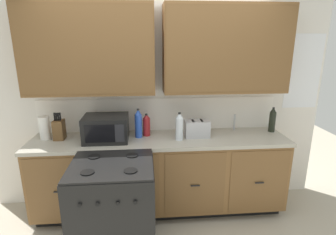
% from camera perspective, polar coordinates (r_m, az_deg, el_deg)
% --- Properties ---
extents(ground_plane, '(8.00, 8.00, 0.00)m').
position_cam_1_polar(ground_plane, '(3.27, -1.21, -21.86)').
color(ground_plane, '#B2A893').
extents(wall_unit, '(4.08, 0.40, 2.57)m').
position_cam_1_polar(wall_unit, '(3.10, -1.95, 9.92)').
color(wall_unit, white).
rests_on(wall_unit, ground_plane).
extents(counter_run, '(2.91, 0.64, 0.94)m').
position_cam_1_polar(counter_run, '(3.26, -1.56, -11.92)').
color(counter_run, black).
rests_on(counter_run, ground_plane).
extents(stove_range, '(0.76, 0.68, 0.95)m').
position_cam_1_polar(stove_range, '(2.75, -11.34, -18.46)').
color(stove_range, black).
rests_on(stove_range, ground_plane).
extents(microwave, '(0.48, 0.37, 0.28)m').
position_cam_1_polar(microwave, '(3.04, -12.97, -2.23)').
color(microwave, black).
rests_on(microwave, counter_run).
extents(toaster, '(0.28, 0.18, 0.19)m').
position_cam_1_polar(toaster, '(3.12, 6.15, -2.31)').
color(toaster, '#B7B7BC').
rests_on(toaster, counter_run).
extents(knife_block, '(0.11, 0.14, 0.31)m').
position_cam_1_polar(knife_block, '(3.24, -22.06, -2.35)').
color(knife_block, brown).
rests_on(knife_block, counter_run).
extents(sink_faucet, '(0.02, 0.02, 0.20)m').
position_cam_1_polar(sink_faucet, '(3.42, 13.88, -0.98)').
color(sink_faucet, '#B2B5BA').
rests_on(sink_faucet, counter_run).
extents(paper_towel_roll, '(0.12, 0.12, 0.26)m').
position_cam_1_polar(paper_towel_roll, '(3.31, -24.66, -2.01)').
color(paper_towel_roll, white).
rests_on(paper_towel_roll, counter_run).
extents(bottle_blue, '(0.08, 0.08, 0.33)m').
position_cam_1_polar(bottle_blue, '(3.07, -6.27, -1.29)').
color(bottle_blue, blue).
rests_on(bottle_blue, counter_run).
extents(bottle_clear, '(0.08, 0.08, 0.32)m').
position_cam_1_polar(bottle_clear, '(2.98, 2.43, -1.95)').
color(bottle_clear, silver).
rests_on(bottle_clear, counter_run).
extents(bottle_dark, '(0.08, 0.08, 0.30)m').
position_cam_1_polar(bottle_dark, '(3.49, 21.22, -0.47)').
color(bottle_dark, black).
rests_on(bottle_dark, counter_run).
extents(bottle_red, '(0.08, 0.08, 0.26)m').
position_cam_1_polar(bottle_red, '(3.13, -4.57, -1.59)').
color(bottle_red, maroon).
rests_on(bottle_red, counter_run).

